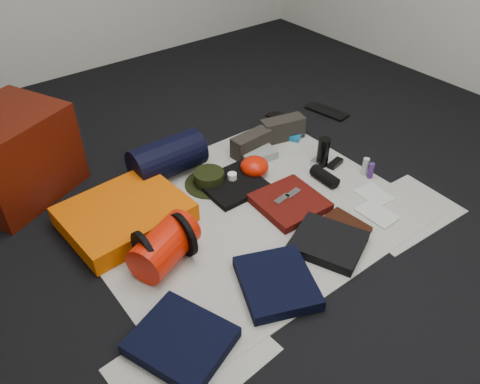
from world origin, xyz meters
TOP-DOWN VIEW (x-y plane):
  - floor at (0.00, 0.00)m, footprint 4.50×4.50m
  - newspaper_mat at (0.00, 0.00)m, footprint 1.60×1.30m
  - newspaper_sheet_front_left at (-0.70, -0.55)m, footprint 0.61×0.44m
  - newspaper_sheet_front_right at (0.65, -0.50)m, footprint 0.60×0.43m
  - red_cabinet at (-0.87, 0.91)m, footprint 0.71×0.67m
  - sleeping_pad at (-0.54, 0.31)m, footprint 0.61×0.51m
  - stuff_sack at (-0.51, -0.05)m, footprint 0.37×0.30m
  - sack_strap_left at (-0.61, -0.05)m, footprint 0.02×0.22m
  - sack_strap_right at (-0.41, -0.05)m, footprint 0.03×0.22m
  - navy_duffel at (-0.14, 0.55)m, footprint 0.42×0.22m
  - boonie_brim at (-0.02, 0.32)m, footprint 0.32×0.32m
  - boonie_crown at (-0.02, 0.32)m, footprint 0.17×0.17m
  - hiking_boot_left at (0.37, 0.43)m, footprint 0.27×0.11m
  - hiking_boot_right at (0.64, 0.44)m, footprint 0.30×0.17m
  - flip_flop_left at (0.82, 0.63)m, footprint 0.14×0.25m
  - flip_flop_right at (1.13, 0.50)m, footprint 0.16×0.32m
  - trousers_navy_a at (-0.70, -0.47)m, footprint 0.42×0.45m
  - trousers_navy_b at (-0.21, -0.48)m, footprint 0.42×0.44m
  - trousers_charcoal at (0.15, -0.44)m, footprint 0.39×0.41m
  - black_tshirt at (0.07, 0.21)m, footprint 0.33×0.30m
  - red_shirt at (0.21, -0.10)m, footprint 0.35×0.35m
  - orange_stuff_sack at (0.25, 0.24)m, footprint 0.17×0.17m
  - first_aid_pouch at (0.37, 0.36)m, footprint 0.23×0.18m
  - water_bottle at (0.62, 0.06)m, footprint 0.07×0.07m
  - speaker at (0.51, -0.06)m, footprint 0.07×0.18m
  - compact_camera at (0.61, 0.08)m, footprint 0.10×0.07m
  - cyan_case at (0.71, 0.38)m, footprint 0.13×0.11m
  - toiletry_purple at (0.75, -0.20)m, footprint 0.03×0.03m
  - toiletry_clear at (0.75, -0.16)m, footprint 0.04×0.04m
  - paperback_book at (0.32, -0.40)m, footprint 0.16×0.23m
  - map_booklet at (0.52, -0.44)m, footprint 0.14×0.20m
  - map_printout at (0.64, -0.32)m, footprint 0.15×0.19m
  - sunglasses at (0.68, 0.01)m, footprint 0.12×0.07m
  - key_cluster at (-0.70, -0.52)m, footprint 0.09×0.09m
  - tape_roll at (0.09, 0.24)m, footprint 0.05×0.05m
  - energy_bar_a at (0.17, -0.08)m, footprint 0.10×0.05m
  - energy_bar_b at (0.25, -0.08)m, footprint 0.10×0.05m

SIDE VIEW (x-z plane):
  - floor at x=0.00m, z-range -0.02..0.00m
  - newspaper_sheet_front_left at x=-0.70m, z-range 0.00..0.00m
  - newspaper_sheet_front_right at x=0.65m, z-range 0.00..0.00m
  - newspaper_mat at x=0.00m, z-range 0.00..0.01m
  - flip_flop_left at x=0.82m, z-range 0.00..0.01m
  - flip_flop_right at x=1.13m, z-range 0.00..0.02m
  - map_printout at x=0.64m, z-range 0.01..0.01m
  - boonie_brim at x=-0.02m, z-range 0.01..0.01m
  - map_booklet at x=0.52m, z-range 0.01..0.02m
  - key_cluster at x=-0.70m, z-range 0.01..0.02m
  - sunglasses at x=0.68m, z-range 0.01..0.03m
  - paperback_book at x=0.32m, z-range 0.01..0.04m
  - black_tshirt at x=0.07m, z-range 0.01..0.04m
  - cyan_case at x=0.71m, z-range 0.01..0.04m
  - compact_camera at x=0.61m, z-range 0.01..0.04m
  - red_shirt at x=0.21m, z-range 0.01..0.05m
  - trousers_charcoal at x=0.15m, z-range 0.01..0.06m
  - first_aid_pouch at x=0.37m, z-range 0.01..0.06m
  - trousers_navy_b at x=-0.21m, z-range 0.01..0.06m
  - trousers_navy_a at x=-0.70m, z-range 0.01..0.06m
  - speaker at x=0.51m, z-range 0.01..0.07m
  - boonie_crown at x=-0.02m, z-range 0.01..0.09m
  - toiletry_purple at x=0.75m, z-range 0.01..0.10m
  - tape_roll at x=0.09m, z-range 0.04..0.07m
  - energy_bar_a at x=0.17m, z-range 0.05..0.06m
  - energy_bar_b at x=0.25m, z-range 0.05..0.06m
  - sleeping_pad at x=-0.54m, z-range 0.01..0.11m
  - toiletry_clear at x=0.75m, z-range 0.01..0.11m
  - orange_stuff_sack at x=0.25m, z-range 0.01..0.11m
  - hiking_boot_left at x=0.37m, z-range 0.01..0.14m
  - hiking_boot_right at x=0.64m, z-range 0.01..0.15m
  - water_bottle at x=0.62m, z-range 0.01..0.18m
  - stuff_sack at x=-0.51m, z-range 0.01..0.20m
  - sack_strap_left at x=-0.61m, z-range 0.01..0.22m
  - sack_strap_right at x=-0.41m, z-range 0.01..0.22m
  - navy_duffel at x=-0.14m, z-range 0.01..0.23m
  - red_cabinet at x=-0.87m, z-range 0.00..0.47m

